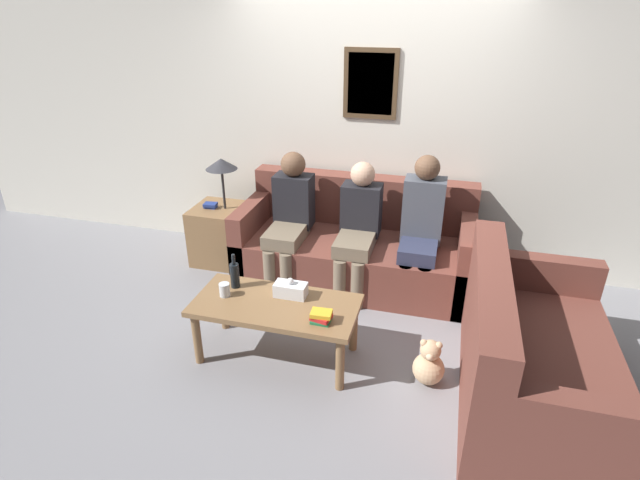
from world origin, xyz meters
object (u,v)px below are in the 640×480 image
at_px(couch_main, 356,247).
at_px(person_right, 421,225).
at_px(coffee_table, 276,310).
at_px(person_middle, 358,224).
at_px(wine_bottle, 235,275).
at_px(person_left, 290,214).
at_px(teddy_bear, 429,364).
at_px(drinking_glass, 225,290).
at_px(couch_side, 530,361).

distance_m(couch_main, person_right, 0.70).
relative_size(coffee_table, person_middle, 1.02).
height_order(couch_main, wine_bottle, couch_main).
bearing_deg(person_left, person_right, 0.63).
bearing_deg(person_right, teddy_bear, -80.28).
relative_size(drinking_glass, teddy_bear, 0.29).
relative_size(coffee_table, drinking_glass, 11.85).
bearing_deg(person_left, wine_bottle, -95.32).
distance_m(couch_side, person_middle, 1.77).
relative_size(couch_main, coffee_table, 1.79).
xyz_separation_m(couch_side, coffee_table, (-1.70, -0.01, 0.08)).
distance_m(couch_side, teddy_bear, 0.64).
xyz_separation_m(couch_main, wine_bottle, (-0.67, -1.15, 0.25)).
xyz_separation_m(coffee_table, teddy_bear, (1.09, 0.00, -0.25)).
distance_m(couch_side, coffee_table, 1.71).
relative_size(drinking_glass, person_left, 0.08).
height_order(couch_side, teddy_bear, couch_side).
bearing_deg(couch_side, drinking_glass, 90.35).
relative_size(drinking_glass, person_right, 0.08).
bearing_deg(couch_main, person_left, -165.21).
xyz_separation_m(person_left, teddy_bear, (1.35, -1.13, -0.49)).
distance_m(couch_side, drinking_glass, 2.10).
relative_size(couch_side, person_left, 1.38).
distance_m(couch_main, person_middle, 0.35).
distance_m(drinking_glass, person_right, 1.72).
height_order(wine_bottle, person_right, person_right).
relative_size(couch_main, person_right, 1.68).
bearing_deg(wine_bottle, drinking_glass, -99.70).
xyz_separation_m(couch_side, wine_bottle, (-2.06, 0.12, 0.25)).
bearing_deg(person_middle, person_left, 179.11).
distance_m(person_left, teddy_bear, 1.83).
relative_size(coffee_table, teddy_bear, 3.41).
xyz_separation_m(person_left, person_right, (1.16, 0.01, 0.03)).
xyz_separation_m(drinking_glass, teddy_bear, (1.47, 0.01, -0.36)).
bearing_deg(drinking_glass, wine_bottle, 80.30).
bearing_deg(couch_side, wine_bottle, 86.63).
height_order(coffee_table, person_right, person_right).
bearing_deg(couch_side, person_left, 60.34).
bearing_deg(teddy_bear, person_left, 140.21).
distance_m(drinking_glass, person_middle, 1.35).
bearing_deg(couch_main, coffee_table, -103.67).
height_order(couch_side, drinking_glass, couch_side).
xyz_separation_m(coffee_table, wine_bottle, (-0.36, 0.13, 0.16)).
distance_m(person_right, teddy_bear, 1.27).
bearing_deg(person_middle, coffee_table, -107.74).
height_order(couch_main, teddy_bear, couch_main).
relative_size(couch_main, person_left, 1.78).
distance_m(coffee_table, teddy_bear, 1.11).
relative_size(drinking_glass, person_middle, 0.09).
height_order(person_middle, teddy_bear, person_middle).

